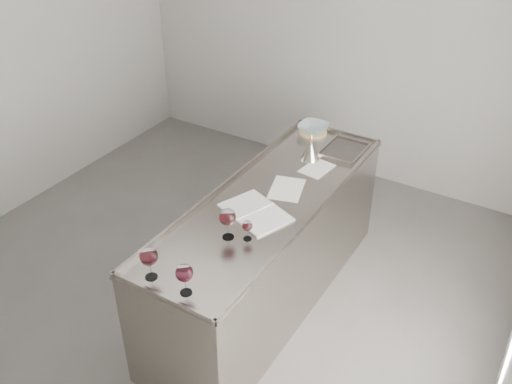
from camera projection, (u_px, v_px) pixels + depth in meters
The scene contains 12 objects.
room_shell at pixel (182, 141), 3.81m from camera, with size 4.54×5.04×2.84m.
counter at pixel (268, 250), 4.31m from camera, with size 0.77×2.42×0.97m.
wine_glass_left at pixel (149, 257), 3.28m from camera, with size 0.11×0.11×0.21m.
wine_glass_middle at pixel (228, 218), 3.60m from camera, with size 0.11×0.11×0.22m.
wine_glass_right at pixel (184, 274), 3.17m from camera, with size 0.10×0.10×0.20m.
wine_glass_small at pixel (247, 226), 3.61m from camera, with size 0.07×0.07×0.14m.
notebook at pixel (255, 212), 3.90m from camera, with size 0.55×0.47×0.02m.
loose_paper_top at pixel (287, 189), 4.16m from camera, with size 0.23×0.33×0.00m, color silver.
loose_paper_under at pixel (317, 168), 4.40m from camera, with size 0.19×0.27×0.00m, color silver.
trivet at pixel (313, 132), 4.91m from camera, with size 0.24×0.24×0.02m, color beige.
ceramic_bowl at pixel (313, 128), 4.88m from camera, with size 0.25×0.25×0.06m, color #98AEB1.
wine_funnel at pixel (311, 151), 4.50m from camera, with size 0.15×0.15×0.23m.
Camera 1 is at (2.18, -2.63, 3.19)m, focal length 40.00 mm.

